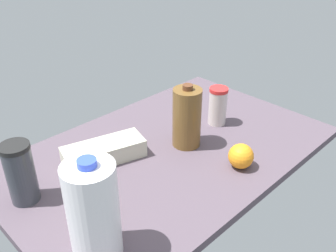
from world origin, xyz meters
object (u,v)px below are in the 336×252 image
object	(u,v)px
milk_jug	(93,212)
lemon_near_front	(96,207)
shaker_bottle	(20,173)
chocolate_milk_jug	(187,117)
orange_beside_bowl	(241,156)
egg_carton	(104,152)
tumbler_cup	(217,106)

from	to	relation	value
milk_jug	lemon_near_front	world-z (taller)	milk_jug
shaker_bottle	chocolate_milk_jug	size ratio (longest dim) A/B	0.81
chocolate_milk_jug	milk_jug	bearing A→B (deg)	19.44
milk_jug	lemon_near_front	bearing A→B (deg)	-123.66
shaker_bottle	orange_beside_bowl	size ratio (longest dim) A/B	2.26
egg_carton	shaker_bottle	bearing A→B (deg)	16.44
egg_carton	tumbler_cup	xyz separation A→B (cm)	(-48.44, 10.91, 4.67)
tumbler_cup	milk_jug	size ratio (longest dim) A/B	0.55
egg_carton	chocolate_milk_jug	xyz separation A→B (cm)	(-27.90, 13.23, 8.05)
tumbler_cup	egg_carton	bearing A→B (deg)	-12.69
egg_carton	lemon_near_front	world-z (taller)	lemon_near_front
tumbler_cup	orange_beside_bowl	world-z (taller)	tumbler_cup
chocolate_milk_jug	orange_beside_bowl	xyz separation A→B (cm)	(-2.50, 22.75, -6.95)
shaker_bottle	orange_beside_bowl	bearing A→B (deg)	149.03
orange_beside_bowl	shaker_bottle	bearing A→B (deg)	-30.97
shaker_bottle	lemon_near_front	xyz separation A→B (cm)	(-11.02, 20.99, -6.47)
shaker_bottle	chocolate_milk_jug	distance (cm)	58.72
shaker_bottle	tumbler_cup	bearing A→B (deg)	172.12
egg_carton	shaker_bottle	world-z (taller)	shaker_bottle
egg_carton	tumbler_cup	world-z (taller)	tumbler_cup
shaker_bottle	lemon_near_front	world-z (taller)	shaker_bottle
egg_carton	chocolate_milk_jug	distance (cm)	31.91
shaker_bottle	tumbler_cup	size ratio (longest dim) A/B	1.24
chocolate_milk_jug	lemon_near_front	size ratio (longest dim) A/B	3.61
tumbler_cup	chocolate_milk_jug	bearing A→B (deg)	6.46
chocolate_milk_jug	shaker_bottle	bearing A→B (deg)	-12.89
milk_jug	lemon_near_front	size ratio (longest dim) A/B	4.31
tumbler_cup	milk_jug	distance (cm)	77.26
lemon_near_front	orange_beside_bowl	xyz separation A→B (cm)	(-48.71, 14.85, 0.98)
shaker_bottle	lemon_near_front	bearing A→B (deg)	117.70
tumbler_cup	orange_beside_bowl	distance (cm)	31.10
lemon_near_front	milk_jug	bearing A→B (deg)	56.34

